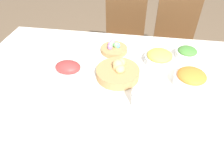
{
  "coord_description": "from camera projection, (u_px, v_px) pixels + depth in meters",
  "views": [
    {
      "loc": [
        0.15,
        -0.97,
        1.54
      ],
      "look_at": [
        0.02,
        -0.08,
        0.77
      ],
      "focal_mm": 32.0,
      "sensor_mm": 36.0,
      "label": 1
    }
  ],
  "objects": [
    {
      "name": "ham_platter",
      "position": [
        68.0,
        68.0,
        1.3
      ],
      "size": [
        0.26,
        0.18,
        0.07
      ],
      "color": "white",
      "rests_on": "dining_table"
    },
    {
      "name": "dinner_plate",
      "position": [
        89.0,
        123.0,
        0.99
      ],
      "size": [
        0.24,
        0.24,
        0.01
      ],
      "color": "white",
      "rests_on": "dining_table"
    },
    {
      "name": "pineapple_bowl",
      "position": [
        159.0,
        58.0,
        1.36
      ],
      "size": [
        0.2,
        0.2,
        0.09
      ],
      "color": "silver",
      "rests_on": "dining_table"
    },
    {
      "name": "drinking_cup",
      "position": [
        138.0,
        99.0,
        1.06
      ],
      "size": [
        0.08,
        0.08,
        0.09
      ],
      "color": "silver",
      "rests_on": "dining_table"
    },
    {
      "name": "green_salad_bowl",
      "position": [
        187.0,
        53.0,
        1.4
      ],
      "size": [
        0.15,
        0.15,
        0.09
      ],
      "color": "white",
      "rests_on": "dining_table"
    },
    {
      "name": "spoon",
      "position": [
        124.0,
        128.0,
        0.97
      ],
      "size": [
        0.02,
        0.2,
        0.0
      ],
      "rotation": [
        0.0,
        0.0,
        -0.06
      ],
      "color": "silver",
      "rests_on": "dining_table"
    },
    {
      "name": "ground_plane",
      "position": [
        112.0,
        140.0,
        1.75
      ],
      "size": [
        12.0,
        12.0,
        0.0
      ],
      "primitive_type": "plane",
      "color": "brown"
    },
    {
      "name": "fork",
      "position": [
        62.0,
        120.0,
        1.01
      ],
      "size": [
        0.02,
        0.2,
        0.0
      ],
      "rotation": [
        0.0,
        0.0,
        0.06
      ],
      "color": "silver",
      "rests_on": "dining_table"
    },
    {
      "name": "chair_far_center",
      "position": [
        123.0,
        37.0,
        2.12
      ],
      "size": [
        0.43,
        0.43,
        0.94
      ],
      "rotation": [
        0.0,
        0.0,
        -0.02
      ],
      "color": "brown",
      "rests_on": "ground"
    },
    {
      "name": "bread_basket",
      "position": [
        118.0,
        71.0,
        1.25
      ],
      "size": [
        0.27,
        0.27,
        0.11
      ],
      "color": "#AD8451",
      "rests_on": "dining_table"
    },
    {
      "name": "knife",
      "position": [
        118.0,
        127.0,
        0.98
      ],
      "size": [
        0.02,
        0.2,
        0.0
      ],
      "rotation": [
        0.0,
        0.0,
        0.06
      ],
      "color": "silver",
      "rests_on": "dining_table"
    },
    {
      "name": "egg_basket",
      "position": [
        114.0,
        49.0,
        1.48
      ],
      "size": [
        0.19,
        0.19,
        0.08
      ],
      "color": "#AD8451",
      "rests_on": "dining_table"
    },
    {
      "name": "butter_dish",
      "position": [
        49.0,
        94.0,
        1.13
      ],
      "size": [
        0.14,
        0.09,
        0.03
      ],
      "color": "white",
      "rests_on": "dining_table"
    },
    {
      "name": "chair_far_right",
      "position": [
        175.0,
        41.0,
        2.05
      ],
      "size": [
        0.44,
        0.44,
        0.94
      ],
      "rotation": [
        0.0,
        0.0,
        0.06
      ],
      "color": "brown",
      "rests_on": "ground"
    },
    {
      "name": "dining_table",
      "position": [
        112.0,
        113.0,
        1.51
      ],
      "size": [
        1.88,
        1.12,
        0.73
      ],
      "color": "white",
      "rests_on": "ground"
    },
    {
      "name": "carrot_bowl",
      "position": [
        191.0,
        79.0,
        1.18
      ],
      "size": [
        0.2,
        0.2,
        0.1
      ],
      "color": "white",
      "rests_on": "dining_table"
    }
  ]
}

